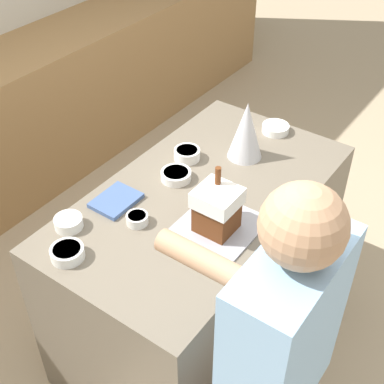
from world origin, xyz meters
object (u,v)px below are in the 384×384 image
at_px(baking_tray, 216,229).
at_px(cookbook, 116,200).
at_px(candy_bowl_beside_tree, 276,128).
at_px(candy_bowl_behind_tray, 137,219).
at_px(candy_bowl_near_tray_left, 67,252).
at_px(candy_bowl_center_rear, 68,222).
at_px(gingerbread_house, 217,209).
at_px(decorative_tree, 245,130).
at_px(candy_bowl_far_right, 187,154).
at_px(candy_bowl_far_left, 176,175).

height_order(baking_tray, cookbook, cookbook).
xyz_separation_m(candy_bowl_beside_tree, cookbook, (-0.90, 0.29, -0.01)).
xyz_separation_m(candy_bowl_behind_tray, candy_bowl_near_tray_left, (-0.31, 0.09, 0.00)).
bearing_deg(cookbook, candy_bowl_center_rear, 167.49).
relative_size(gingerbread_house, decorative_tree, 0.93).
bearing_deg(decorative_tree, gingerbread_house, -160.49).
height_order(decorative_tree, cookbook, decorative_tree).
bearing_deg(candy_bowl_near_tray_left, decorative_tree, -11.27).
relative_size(baking_tray, candy_bowl_far_right, 3.00).
distance_m(candy_bowl_center_rear, candy_bowl_beside_tree, 1.17).
xyz_separation_m(candy_bowl_near_tray_left, cookbook, (0.35, 0.07, -0.02)).
relative_size(candy_bowl_far_left, candy_bowl_beside_tree, 1.01).
bearing_deg(decorative_tree, candy_bowl_far_left, 155.58).
bearing_deg(candy_bowl_far_right, candy_bowl_center_rear, 170.75).
height_order(baking_tray, candy_bowl_near_tray_left, candy_bowl_near_tray_left).
relative_size(gingerbread_house, cookbook, 1.36).
xyz_separation_m(candy_bowl_behind_tray, candy_bowl_center_rear, (-0.18, 0.21, 0.00)).
relative_size(gingerbread_house, candy_bowl_far_left, 1.94).
height_order(candy_bowl_center_rear, candy_bowl_far_right, candy_bowl_far_right).
distance_m(gingerbread_house, cookbook, 0.47).
bearing_deg(baking_tray, candy_bowl_behind_tray, 118.39).
distance_m(decorative_tree, candy_bowl_near_tray_left, 1.00).
bearing_deg(cookbook, candy_bowl_behind_tray, -106.51).
xyz_separation_m(decorative_tree, candy_bowl_behind_tray, (-0.67, 0.10, -0.12)).
height_order(candy_bowl_far_right, candy_bowl_beside_tree, candy_bowl_far_right).
xyz_separation_m(candy_bowl_far_right, cookbook, (-0.44, 0.06, -0.02)).
bearing_deg(candy_bowl_behind_tray, candy_bowl_far_right, 11.77).
bearing_deg(candy_bowl_beside_tree, candy_bowl_far_left, 164.11).
height_order(gingerbread_house, candy_bowl_behind_tray, gingerbread_house).
bearing_deg(candy_bowl_near_tray_left, cookbook, 11.30).
bearing_deg(candy_bowl_far_left, cookbook, 158.57).
xyz_separation_m(candy_bowl_center_rear, candy_bowl_far_left, (0.51, -0.16, -0.00)).
bearing_deg(cookbook, decorative_tree, -23.08).
bearing_deg(decorative_tree, baking_tray, -160.48).
relative_size(candy_bowl_behind_tray, candy_bowl_center_rear, 0.79).
distance_m(baking_tray, candy_bowl_near_tray_left, 0.59).
relative_size(decorative_tree, candy_bowl_near_tray_left, 2.21).
xyz_separation_m(candy_bowl_near_tray_left, candy_bowl_beside_tree, (1.25, -0.22, -0.00)).
xyz_separation_m(baking_tray, candy_bowl_near_tray_left, (-0.46, 0.38, 0.02)).
xyz_separation_m(baking_tray, decorative_tree, (0.51, 0.18, 0.14)).
bearing_deg(candy_bowl_near_tray_left, candy_bowl_far_left, -3.65).
relative_size(baking_tray, candy_bowl_far_left, 2.68).
xyz_separation_m(candy_bowl_center_rear, candy_bowl_far_right, (0.67, -0.11, 0.00)).
relative_size(baking_tray, cookbook, 1.88).
relative_size(gingerbread_house, candy_bowl_behind_tray, 2.94).
distance_m(gingerbread_house, candy_bowl_beside_tree, 0.81).
height_order(gingerbread_house, candy_bowl_beside_tree, gingerbread_house).
bearing_deg(candy_bowl_far_right, candy_bowl_near_tray_left, -179.12).
bearing_deg(candy_bowl_beside_tree, candy_bowl_near_tray_left, 170.22).
bearing_deg(candy_bowl_center_rear, candy_bowl_far_right, -9.25).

